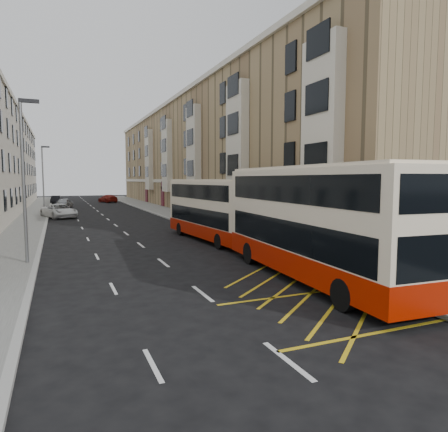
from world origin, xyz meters
name	(u,v)px	position (x,y,z in m)	size (l,w,h in m)	color
ground	(250,331)	(0.00, 0.00, 0.00)	(200.00, 200.00, 0.00)	black
pavement_right	(191,219)	(8.00, 30.00, 0.07)	(4.00, 120.00, 0.15)	#62625D
pavement_left	(27,226)	(-7.50, 30.00, 0.07)	(3.00, 120.00, 0.15)	#62625D
kerb_right	(173,220)	(6.00, 30.00, 0.07)	(0.25, 120.00, 0.15)	#9C9C97
kerb_left	(46,225)	(-6.00, 30.00, 0.07)	(0.25, 120.00, 0.15)	#9C9C97
road_markings	(98,212)	(0.00, 45.00, 0.01)	(10.00, 110.00, 0.01)	silver
terrace_right	(203,157)	(14.88, 45.38, 7.52)	(10.75, 79.00, 15.25)	#988158
guard_railing	(314,252)	(6.25, 5.75, 0.86)	(0.06, 6.56, 1.01)	#B32511
street_lamp_near	(24,172)	(-6.35, 12.00, 4.64)	(0.93, 0.18, 8.00)	slate
street_lamp_far	(43,176)	(-6.35, 42.00, 4.64)	(0.93, 0.18, 8.00)	slate
double_decker_front	(313,223)	(5.00, 4.12, 2.45)	(3.44, 12.21, 4.82)	#FCE8C5
double_decker_rear	(212,210)	(5.00, 16.05, 2.16)	(3.18, 10.79, 4.25)	#FCE8C5
pedestrian_mid	(418,265)	(7.58, 1.02, 1.06)	(0.88, 0.69, 1.81)	black
pedestrian_far	(376,255)	(7.81, 3.44, 0.99)	(0.99, 0.41, 1.68)	black
white_van	(59,211)	(-4.79, 37.73, 0.76)	(2.54, 5.50, 1.53)	white
car_silver	(64,204)	(-4.12, 52.08, 0.76)	(1.80, 4.47, 1.52)	#A0A3A7
car_dark	(56,199)	(-5.20, 66.88, 0.67)	(1.42, 4.08, 1.34)	black
car_red	(108,199)	(3.62, 65.85, 0.71)	(1.99, 4.90, 1.42)	maroon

